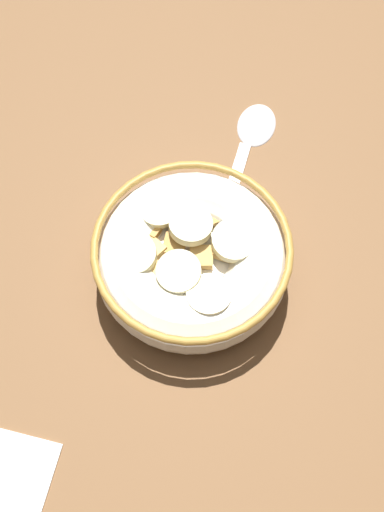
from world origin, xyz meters
TOP-DOWN VIEW (x-y plane):
  - ground_plane at (0.00, 0.00)cm, footprint 110.90×110.90cm
  - cereal_bowl at (0.01, -0.03)cm, footprint 15.21×15.21cm
  - spoon at (-12.98, -0.67)cm, footprint 17.62×5.19cm

SIDE VIEW (x-z plane):
  - ground_plane at x=0.00cm, z-range -2.00..0.00cm
  - spoon at x=-12.98cm, z-range -0.06..0.74cm
  - cereal_bowl at x=0.01cm, z-range 0.04..5.26cm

